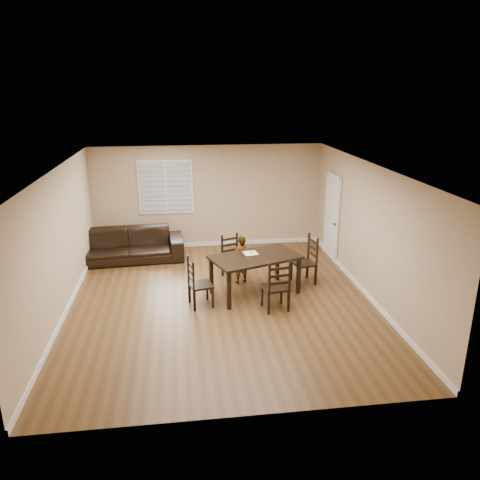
% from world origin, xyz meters
% --- Properties ---
extents(ground, '(7.00, 7.00, 0.00)m').
position_xyz_m(ground, '(0.00, 0.00, 0.00)').
color(ground, brown).
rests_on(ground, ground).
extents(room, '(6.04, 7.04, 2.72)m').
position_xyz_m(room, '(0.04, 0.18, 1.81)').
color(room, tan).
rests_on(room, ground).
extents(dining_table, '(2.00, 1.53, 0.83)m').
position_xyz_m(dining_table, '(0.73, 0.28, 0.74)').
color(dining_table, black).
rests_on(dining_table, ground).
extents(chair_near, '(0.55, 0.54, 0.97)m').
position_xyz_m(chair_near, '(0.35, 1.32, 0.44)').
color(chair_near, black).
rests_on(chair_near, ground).
extents(chair_far, '(0.53, 0.50, 1.04)m').
position_xyz_m(chair_far, '(1.02, -0.60, 0.47)').
color(chair_far, black).
rests_on(chair_far, ground).
extents(chair_left, '(0.51, 0.53, 1.01)m').
position_xyz_m(chair_left, '(-0.53, -0.16, 0.46)').
color(chair_left, black).
rests_on(chair_left, ground).
extents(chair_right, '(0.53, 0.55, 1.07)m').
position_xyz_m(chair_right, '(2.00, 0.71, 0.49)').
color(chair_right, black).
rests_on(chair_right, ground).
extents(child, '(0.47, 0.41, 1.07)m').
position_xyz_m(child, '(0.51, 0.88, 0.54)').
color(child, gray).
rests_on(child, ground).
extents(napkin, '(0.32, 0.32, 0.00)m').
position_xyz_m(napkin, '(0.66, 0.47, 0.83)').
color(napkin, beige).
rests_on(napkin, dining_table).
extents(donut, '(0.10, 0.10, 0.04)m').
position_xyz_m(donut, '(0.68, 0.47, 0.85)').
color(donut, gold).
rests_on(donut, napkin).
extents(sofa, '(2.74, 1.22, 0.78)m').
position_xyz_m(sofa, '(-2.06, 2.63, 0.39)').
color(sofa, black).
rests_on(sofa, ground).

